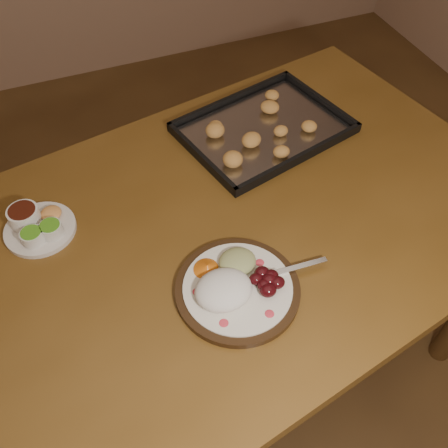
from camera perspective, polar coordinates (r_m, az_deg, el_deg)
name	(u,v)px	position (r m, az deg, el deg)	size (l,w,h in m)	color
ground	(189,393)	(1.76, -3.98, -18.66)	(4.00, 4.00, 0.00)	brown
dining_table	(216,252)	(1.23, -0.93, -3.23)	(1.65, 1.18, 0.75)	brown
dinner_plate	(235,286)	(1.03, 1.28, -7.08)	(0.33, 0.26, 0.06)	black
condiment_saucer	(37,225)	(1.21, -20.63, -0.14)	(0.16, 0.16, 0.05)	beige
baking_tray	(264,128)	(1.39, 4.57, 10.92)	(0.49, 0.41, 0.04)	black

